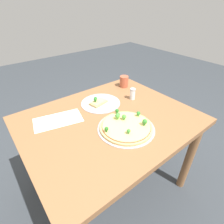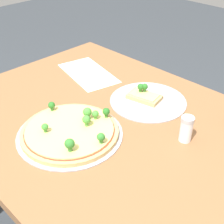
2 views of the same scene
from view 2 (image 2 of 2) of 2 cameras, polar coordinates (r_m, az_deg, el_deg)
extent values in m
cube|color=brown|center=(1.11, -2.25, -1.23)|extent=(1.08, 0.88, 0.04)
cylinder|color=brown|center=(1.82, -3.71, 0.66)|extent=(0.06, 0.06, 0.67)
cylinder|color=#A3A3A8|center=(1.02, -7.69, -4.03)|extent=(0.34, 0.34, 0.00)
cylinder|color=tan|center=(1.01, -7.73, -3.62)|extent=(0.32, 0.32, 0.01)
cylinder|color=#B73823|center=(1.01, -7.76, -3.26)|extent=(0.29, 0.29, 0.00)
cylinder|color=#EACC75|center=(1.01, -7.78, -3.13)|extent=(0.28, 0.28, 0.00)
sphere|color=#286B23|center=(1.09, -11.00, 1.25)|extent=(0.02, 0.02, 0.02)
cylinder|color=#37742D|center=(1.10, -10.91, 0.56)|extent=(0.01, 0.01, 0.01)
sphere|color=#479338|center=(1.00, -4.71, -1.38)|extent=(0.03, 0.03, 0.03)
cylinder|color=#51973E|center=(1.01, -4.67, -2.20)|extent=(0.01, 0.01, 0.01)
sphere|color=#3D8933|center=(0.99, -12.17, -2.67)|extent=(0.02, 0.02, 0.02)
cylinder|color=#488E3A|center=(1.00, -12.08, -3.34)|extent=(0.01, 0.01, 0.01)
sphere|color=#479338|center=(1.03, -4.54, 0.01)|extent=(0.03, 0.03, 0.03)
cylinder|color=#51973E|center=(1.04, -4.49, -0.87)|extent=(0.01, 0.01, 0.01)
sphere|color=#337A2D|center=(0.90, -7.76, -5.75)|extent=(0.03, 0.03, 0.03)
cylinder|color=#3F8136|center=(0.92, -7.67, -6.70)|extent=(0.01, 0.01, 0.01)
sphere|color=#479338|center=(1.03, -3.07, -0.32)|extent=(0.02, 0.02, 0.02)
cylinder|color=#51973E|center=(1.04, -3.04, -1.00)|extent=(0.01, 0.01, 0.01)
sphere|color=#286B23|center=(1.04, -1.07, 0.09)|extent=(0.02, 0.02, 0.02)
cylinder|color=#37742D|center=(1.05, -1.06, -0.65)|extent=(0.01, 0.01, 0.01)
sphere|color=#337A2D|center=(0.93, -2.04, -4.59)|extent=(0.03, 0.03, 0.03)
cylinder|color=#3F8136|center=(0.94, -2.02, -5.38)|extent=(0.01, 0.01, 0.01)
cylinder|color=#A3A3A8|center=(1.18, 6.60, 2.01)|extent=(0.29, 0.29, 0.00)
cube|color=tan|center=(1.19, 5.93, 2.77)|extent=(0.13, 0.10, 0.02)
cube|color=#EACC75|center=(1.18, 5.96, 3.18)|extent=(0.11, 0.08, 0.00)
sphere|color=#286B23|center=(1.19, 5.99, 4.63)|extent=(0.02, 0.02, 0.02)
cylinder|color=#37742D|center=(1.20, 5.95, 3.99)|extent=(0.01, 0.01, 0.01)
sphere|color=#286B23|center=(1.18, 5.26, 4.61)|extent=(0.02, 0.02, 0.02)
cylinder|color=#37742D|center=(1.19, 5.22, 3.95)|extent=(0.01, 0.01, 0.01)
cylinder|color=silver|center=(0.99, 13.37, -3.35)|extent=(0.04, 0.04, 0.07)
cylinder|color=#B2B2B7|center=(0.97, 13.70, -1.30)|extent=(0.04, 0.04, 0.01)
cube|color=white|center=(1.38, -4.37, 7.09)|extent=(0.33, 0.22, 0.00)
camera|label=1|loc=(1.23, -56.75, 22.28)|focal=28.00mm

